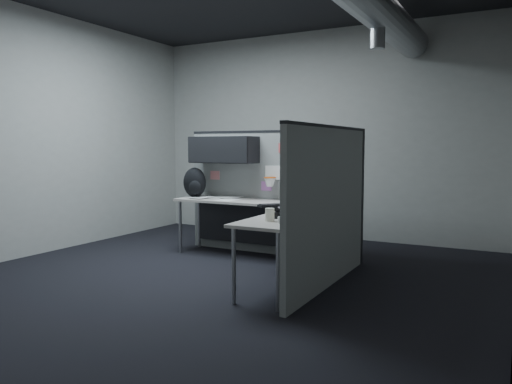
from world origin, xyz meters
The scene contains 12 objects.
room centered at (0.56, 0.00, 2.10)m, with size 5.62×5.62×3.22m.
partition_back centered at (-0.25, 1.23, 1.00)m, with size 2.44×0.42×1.63m.
partition_right centered at (1.10, 0.22, 0.82)m, with size 0.07×2.23×1.63m.
desk centered at (0.15, 0.70, 0.61)m, with size 2.31×2.11×0.73m.
monitor centered at (0.78, 0.94, 0.99)m, with size 0.62×0.62×0.50m.
keyboard centered at (0.33, 0.56, 0.75)m, with size 0.37×0.40×0.04m.
mouse centered at (0.76, 0.22, 0.75)m, with size 0.28×0.30×0.05m.
phone centered at (0.80, -0.19, 0.77)m, with size 0.24×0.26×0.11m.
bottles centered at (0.94, -0.49, 0.76)m, with size 0.12×0.16×0.08m.
cup centered at (0.76, -0.46, 0.79)m, with size 0.09×0.09×0.12m, color beige.
papers centered at (-0.85, 1.05, 0.74)m, with size 0.87×0.58×0.02m.
backpack centered at (-1.09, 0.97, 0.93)m, with size 0.39×0.35×0.41m.
Camera 1 is at (2.80, -4.57, 1.42)m, focal length 35.00 mm.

